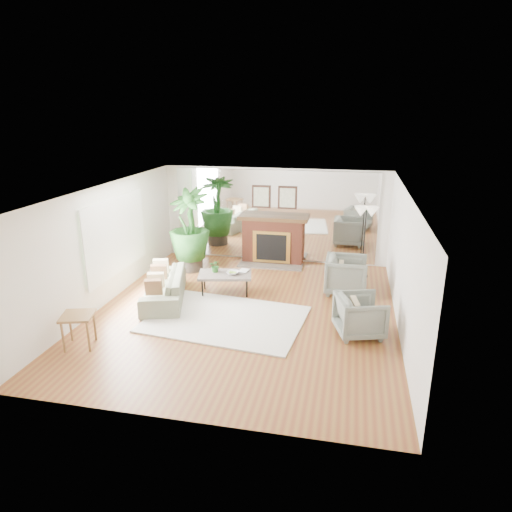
% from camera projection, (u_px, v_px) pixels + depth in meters
% --- Properties ---
extents(ground, '(7.00, 7.00, 0.00)m').
position_uv_depth(ground, '(245.00, 312.00, 9.33)').
color(ground, brown).
rests_on(ground, ground).
extents(wall_left, '(0.02, 7.00, 2.50)m').
position_uv_depth(wall_left, '(106.00, 245.00, 9.53)').
color(wall_left, silver).
rests_on(wall_left, ground).
extents(wall_right, '(0.02, 7.00, 2.50)m').
position_uv_depth(wall_right, '(403.00, 264.00, 8.36)').
color(wall_right, silver).
rests_on(wall_right, ground).
extents(wall_back, '(6.00, 0.02, 2.50)m').
position_uv_depth(wall_back, '(274.00, 215.00, 12.19)').
color(wall_back, silver).
rests_on(wall_back, ground).
extents(mirror_panel, '(5.40, 0.04, 2.40)m').
position_uv_depth(mirror_panel, '(274.00, 215.00, 12.18)').
color(mirror_panel, silver).
rests_on(mirror_panel, wall_back).
extents(window_panel, '(0.04, 2.40, 1.50)m').
position_uv_depth(window_panel, '(116.00, 235.00, 9.87)').
color(window_panel, '#B2E09E').
rests_on(window_panel, wall_left).
extents(fireplace, '(1.85, 0.83, 2.05)m').
position_uv_depth(fireplace, '(273.00, 239.00, 12.16)').
color(fireplace, brown).
rests_on(fireplace, ground).
extents(area_rug, '(3.21, 2.45, 0.03)m').
position_uv_depth(area_rug, '(226.00, 319.00, 8.99)').
color(area_rug, white).
rests_on(area_rug, ground).
extents(coffee_table, '(1.29, 0.92, 0.47)m').
position_uv_depth(coffee_table, '(225.00, 275.00, 10.16)').
color(coffee_table, '#675A51').
rests_on(coffee_table, ground).
extents(sofa, '(1.37, 2.21, 0.60)m').
position_uv_depth(sofa, '(164.00, 287.00, 9.83)').
color(sofa, gray).
rests_on(sofa, ground).
extents(armchair_back, '(0.92, 0.90, 0.84)m').
position_uv_depth(armchair_back, '(346.00, 275.00, 10.21)').
color(armchair_back, gray).
rests_on(armchair_back, ground).
extents(armchair_front, '(1.03, 1.02, 0.76)m').
position_uv_depth(armchair_front, '(360.00, 316.00, 8.29)').
color(armchair_front, gray).
rests_on(armchair_front, ground).
extents(side_table, '(0.65, 0.65, 0.60)m').
position_uv_depth(side_table, '(78.00, 320.00, 7.85)').
color(side_table, brown).
rests_on(side_table, ground).
extents(potted_ficus, '(1.31, 1.31, 2.11)m').
position_uv_depth(potted_ficus, '(189.00, 227.00, 11.44)').
color(potted_ficus, '#2A251E').
rests_on(potted_ficus, ground).
extents(floor_lamp, '(0.57, 0.32, 1.76)m').
position_uv_depth(floor_lamp, '(366.00, 217.00, 10.84)').
color(floor_lamp, black).
rests_on(floor_lamp, ground).
extents(tabletop_plant, '(0.26, 0.23, 0.29)m').
position_uv_depth(tabletop_plant, '(216.00, 266.00, 10.20)').
color(tabletop_plant, '#2D6926').
rests_on(tabletop_plant, coffee_table).
extents(fruit_bowl, '(0.28, 0.28, 0.07)m').
position_uv_depth(fruit_bowl, '(233.00, 273.00, 10.10)').
color(fruit_bowl, brown).
rests_on(fruit_bowl, coffee_table).
extents(book, '(0.23, 0.29, 0.02)m').
position_uv_depth(book, '(240.00, 270.00, 10.33)').
color(book, brown).
rests_on(book, coffee_table).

